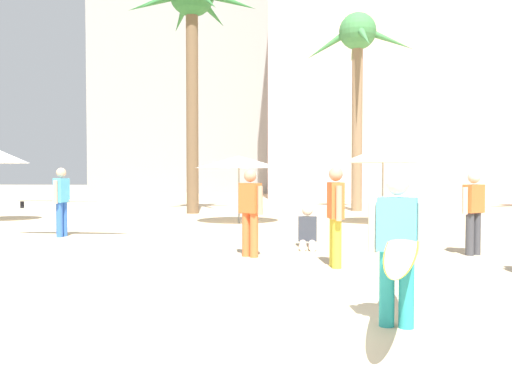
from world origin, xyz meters
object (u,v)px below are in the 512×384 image
Objects in this scene: cafe_umbrella_3 at (239,162)px; person_mid_center at (336,213)px; person_near_right at (307,232)px; palm_tree_far_left at (358,55)px; person_far_left at (399,244)px; person_far_right at (64,200)px; palm_tree_left at (192,18)px; person_near_left at (250,209)px; cafe_umbrella_0 at (383,154)px; person_mid_right at (473,209)px.

cafe_umbrella_3 is 1.60× the size of person_mid_center.
palm_tree_far_left is at bearing 169.25° from person_near_right.
palm_tree_far_left is 2.84× the size of person_far_left.
palm_tree_left is at bearing 86.49° from person_far_right.
cafe_umbrella_3 reaches higher than person_far_right.
palm_tree_far_left reaches higher than person_near_left.
cafe_umbrella_3 is 1.63× the size of person_near_left.
person_near_right is at bearing -113.05° from cafe_umbrella_0.
palm_tree_far_left is 14.32m from person_near_left.
person_far_left is 5.90m from person_mid_right.
person_far_right is at bearing -104.78° from person_near_right.
person_mid_right is (1.09, -12.24, -5.52)m from palm_tree_far_left.
person_near_right is at bearing -69.00° from cafe_umbrella_3.
palm_tree_left reaches higher than person_mid_right.
palm_tree_far_left reaches higher than person_near_right.
palm_tree_left is at bearing -155.26° from person_near_right.
palm_tree_left is at bearing -146.59° from person_far_left.
palm_tree_far_left reaches higher than person_far_right.
person_mid_right is (7.60, -10.29, -6.63)m from palm_tree_left.
cafe_umbrella_3 reaches higher than person_mid_center.
person_far_right is at bearing -140.60° from person_mid_right.
person_near_right is (-0.88, 6.26, -0.57)m from person_far_left.
cafe_umbrella_3 is 0.91× the size of person_far_right.
person_near_right is 0.53× the size of person_mid_center.
palm_tree_left is 3.11× the size of person_far_right.
cafe_umbrella_3 is 7.09m from person_near_left.
cafe_umbrella_0 is 8.36m from person_mid_center.
person_far_left is 1.71× the size of person_near_left.
person_near_right is (-2.36, -5.55, -1.83)m from cafe_umbrella_0.
person_far_left is at bearing -71.46° from palm_tree_left.
person_mid_right is at bearing -82.39° from cafe_umbrella_0.
person_near_left is (-4.32, -0.59, 0.02)m from person_mid_right.
cafe_umbrella_0 reaches higher than person_mid_center.
person_mid_center is (-1.67, -13.88, -5.48)m from palm_tree_far_left.
person_far_left is (-1.48, -11.82, -1.27)m from cafe_umbrella_0.
palm_tree_left is at bearing 102.66° from person_mid_center.
cafe_umbrella_3 reaches higher than person_near_right.
person_near_left is at bearing -118.17° from person_mid_right.
palm_tree_far_left is 2.71× the size of person_far_right.
person_mid_right is at bearing -84.91° from palm_tree_far_left.
cafe_umbrella_0 is 7.90m from person_near_left.
palm_tree_far_left is at bearing 92.31° from cafe_umbrella_0.
palm_tree_left is 3.60× the size of cafe_umbrella_0.
person_near_left is at bearing -142.77° from person_far_left.
cafe_umbrella_3 is 6.11m from person_near_right.
person_far_right is 6.34m from person_near_right.
cafe_umbrella_3 is 8.45m from person_mid_center.
person_far_right reaches higher than person_near_left.
cafe_umbrella_0 is 4.48m from cafe_umbrella_3.
palm_tree_left reaches higher than cafe_umbrella_0.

